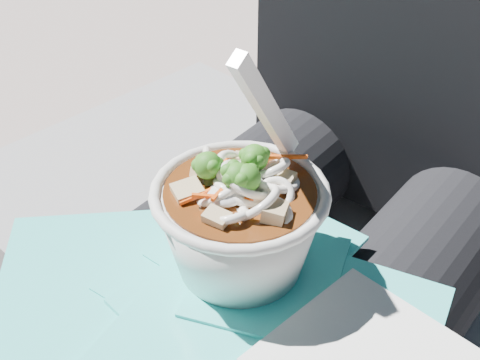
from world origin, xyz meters
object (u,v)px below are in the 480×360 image
Objects in this scene: lap at (257,306)px; udon_bowl at (240,217)px; person_body at (312,228)px; plastic_bag at (219,289)px.

udon_bowl is at bearing -78.59° from lap.
person_body reaches higher than udon_bowl.
udon_bowl reaches higher than lap.
lap is 0.49× the size of person_body.
plastic_bag is (0.01, -0.06, 0.08)m from lap.
udon_bowl is at bearing 87.56° from plastic_bag.
person_body is at bearing 93.12° from udon_bowl.
plastic_bag is at bearing -84.65° from lap.
lap is 0.14m from udon_bowl.
lap is 0.10m from person_body.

